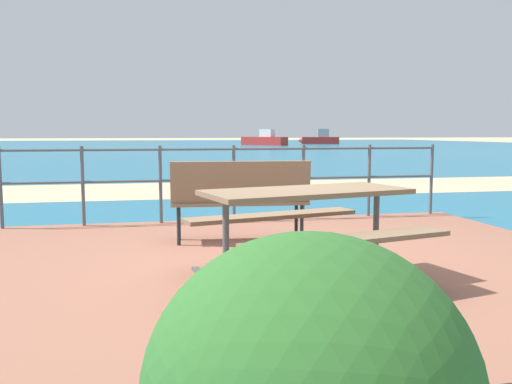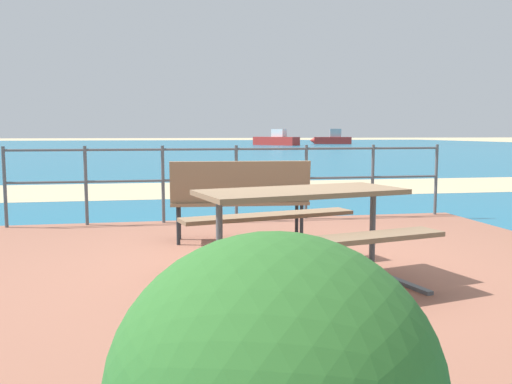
{
  "view_description": "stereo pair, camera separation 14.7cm",
  "coord_description": "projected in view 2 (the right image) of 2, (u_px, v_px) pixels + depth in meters",
  "views": [
    {
      "loc": [
        -1.25,
        -4.78,
        1.26
      ],
      "look_at": [
        0.01,
        1.1,
        0.6
      ],
      "focal_mm": 38.15,
      "sensor_mm": 36.0,
      "label": 1
    },
    {
      "loc": [
        -1.11,
        -4.81,
        1.26
      ],
      "look_at": [
        0.01,
        1.1,
        0.6
      ],
      "focal_mm": 38.15,
      "sensor_mm": 36.0,
      "label": 2
    }
  ],
  "objects": [
    {
      "name": "boat_mid",
      "position": [
        275.0,
        140.0,
        54.03
      ],
      "size": [
        4.24,
        4.86,
        1.58
      ],
      "rotation": [
        0.0,
        0.0,
        2.26
      ],
      "color": "red",
      "rests_on": "sea_water"
    },
    {
      "name": "boat_near",
      "position": [
        332.0,
        139.0,
        59.51
      ],
      "size": [
        4.6,
        2.25,
        1.65
      ],
      "rotation": [
        0.0,
        0.0,
        2.86
      ],
      "color": "red",
      "rests_on": "sea_water"
    },
    {
      "name": "picnic_table",
      "position": [
        301.0,
        212.0,
        4.33
      ],
      "size": [
        1.92,
        1.79,
        0.75
      ],
      "rotation": [
        0.0,
        0.0,
        0.23
      ],
      "color": "#7A6047",
      "rests_on": "patio_paving"
    },
    {
      "name": "park_bench",
      "position": [
        240.0,
        194.0,
        5.9
      ],
      "size": [
        1.53,
        0.54,
        0.9
      ],
      "rotation": [
        0.0,
        0.0,
        3.06
      ],
      "color": "#7A6047",
      "rests_on": "patio_paving"
    },
    {
      "name": "beach_strip",
      "position": [
        205.0,
        189.0,
        12.02
      ],
      "size": [
        54.02,
        3.83,
        0.01
      ],
      "primitive_type": "cube",
      "rotation": [
        0.0,
        0.0,
        -0.01
      ],
      "color": "tan",
      "rests_on": "ground"
    },
    {
      "name": "railing_fence",
      "position": [
        236.0,
        174.0,
        7.37
      ],
      "size": [
        5.94,
        0.04,
        1.03
      ],
      "color": "#4C5156",
      "rests_on": "patio_paving"
    },
    {
      "name": "ground_plane",
      "position": [
        277.0,
        269.0,
        5.04
      ],
      "size": [
        240.0,
        240.0,
        0.0
      ],
      "primitive_type": "plane",
      "color": "tan"
    },
    {
      "name": "patio_paving",
      "position": [
        277.0,
        265.0,
        5.04
      ],
      "size": [
        6.4,
        5.2,
        0.06
      ],
      "primitive_type": "cube",
      "color": "#935B47",
      "rests_on": "ground"
    },
    {
      "name": "sea_water",
      "position": [
        167.0,
        148.0,
        44.11
      ],
      "size": [
        90.0,
        90.0,
        0.01
      ],
      "primitive_type": "cube",
      "color": "#196B8E",
      "rests_on": "ground"
    }
  ]
}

